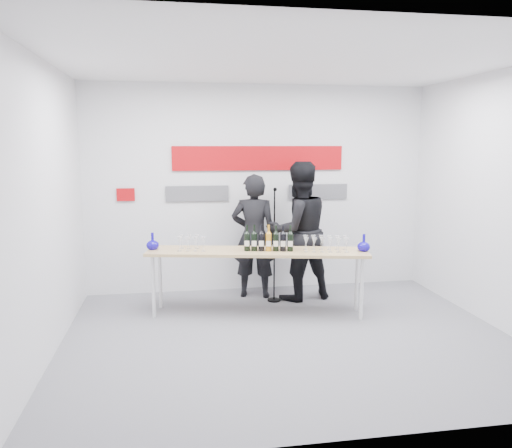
% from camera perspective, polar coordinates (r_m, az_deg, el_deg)
% --- Properties ---
extents(ground, '(5.00, 5.00, 0.00)m').
position_cam_1_polar(ground, '(5.77, 3.72, -12.80)').
color(ground, slate).
rests_on(ground, ground).
extents(back_wall, '(5.00, 0.04, 3.00)m').
position_cam_1_polar(back_wall, '(7.35, 0.29, 4.03)').
color(back_wall, silver).
rests_on(back_wall, ground).
extents(signage, '(3.38, 0.02, 0.79)m').
position_cam_1_polar(signage, '(7.29, -0.10, 6.40)').
color(signage, '#AC070C').
rests_on(signage, back_wall).
extents(tasting_table, '(2.82, 1.10, 0.83)m').
position_cam_1_polar(tasting_table, '(6.30, 0.15, -3.58)').
color(tasting_table, '#DCBF76').
rests_on(tasting_table, ground).
extents(wine_bottles, '(0.62, 0.20, 0.33)m').
position_cam_1_polar(wine_bottles, '(6.22, 1.45, -1.60)').
color(wine_bottles, black).
rests_on(wine_bottles, tasting_table).
extents(decanter_left, '(0.16, 0.16, 0.21)m').
position_cam_1_polar(decanter_left, '(6.46, -11.74, -1.91)').
color(decanter_left, '#1408A0').
rests_on(decanter_left, tasting_table).
extents(decanter_right, '(0.16, 0.16, 0.21)m').
position_cam_1_polar(decanter_right, '(6.37, 12.22, -2.08)').
color(decanter_right, '#1408A0').
rests_on(decanter_right, tasting_table).
extents(glasses_left, '(0.36, 0.28, 0.18)m').
position_cam_1_polar(glasses_left, '(6.34, -7.51, -2.14)').
color(glasses_left, silver).
rests_on(glasses_left, tasting_table).
extents(glasses_right, '(0.59, 0.32, 0.18)m').
position_cam_1_polar(glasses_right, '(6.30, 7.98, -2.24)').
color(glasses_right, silver).
rests_on(glasses_right, tasting_table).
extents(presenter_left, '(0.72, 0.57, 1.75)m').
position_cam_1_polar(presenter_left, '(7.01, -0.24, -1.40)').
color(presenter_left, black).
rests_on(presenter_left, ground).
extents(presenter_right, '(1.07, 0.92, 1.92)m').
position_cam_1_polar(presenter_right, '(6.93, 4.86, -0.82)').
color(presenter_right, black).
rests_on(presenter_right, ground).
extents(mic_stand, '(0.18, 0.18, 1.58)m').
position_cam_1_polar(mic_stand, '(6.88, 2.09, -4.94)').
color(mic_stand, black).
rests_on(mic_stand, ground).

